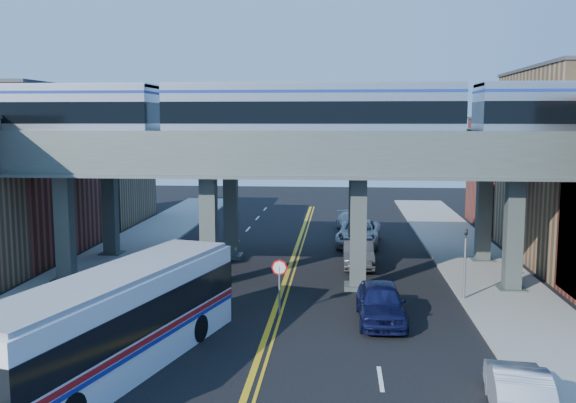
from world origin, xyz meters
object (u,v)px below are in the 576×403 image
Objects in this scene: car_lane_c at (359,233)px; stop_sign at (279,278)px; car_lane_b at (358,253)px; car_parked_curb at (518,391)px; car_lane_d at (351,222)px; transit_train at (312,113)px; car_lane_a at (381,302)px; traffic_signal at (465,256)px; transit_bus at (116,323)px.

stop_sign is at bearing -97.94° from car_lane_c.
car_lane_b is 1.09× the size of car_parked_curb.
transit_train is at bearing -104.26° from car_lane_d.
car_lane_a is at bearing -94.27° from car_lane_d.
car_parked_curb is (-0.70, -12.42, -1.52)m from traffic_signal.
traffic_signal reaches higher than car_lane_d.
traffic_signal reaches higher than stop_sign.
transit_bus is (-14.09, -10.00, -0.55)m from traffic_signal.
car_lane_a is at bearing -41.54° from transit_bus.
car_lane_b is 1.03× the size of car_lane_d.
car_lane_c is 26.81m from car_parked_curb.
traffic_signal is 5.77m from car_lane_a.
transit_bus is 19.47m from car_lane_b.
stop_sign is 0.64× the size of traffic_signal.
stop_sign is at bearing -103.81° from transit_train.
transit_bus is 2.63× the size of car_lane_b.
car_lane_b is 6.86m from car_lane_c.
car_lane_b is at bearing -86.35° from car_lane_c.
car_lane_a is 1.00× the size of car_lane_b.
car_lane_b is (3.87, 10.21, -0.91)m from stop_sign.
stop_sign is at bearing -161.37° from traffic_signal.
transit_train is at bearing -117.69° from car_lane_b.
car_lane_c reaches higher than car_lane_d.
car_lane_b is at bearing 124.91° from traffic_signal.
car_lane_d is at bearing 91.06° from car_lane_a.
transit_bus is at bearing -147.96° from car_lane_a.
car_lane_c is (0.23, 6.86, 0.03)m from car_lane_b.
transit_train is 9.45× the size of car_lane_d.
traffic_signal is at bearing -14.61° from transit_train.
transit_train is at bearing 119.79° from car_lane_a.
car_lane_b is at bearing 92.49° from car_lane_a.
transit_train is at bearing 76.19° from stop_sign.
traffic_signal reaches higher than car_lane_c.
transit_bus is 2.70× the size of car_lane_d.
car_lane_d is at bearing 104.93° from traffic_signal.
car_lane_d is at bearing -1.34° from transit_bus.
car_lane_c reaches higher than car_lane_b.
car_lane_b is 0.81× the size of car_lane_c.
car_lane_d is at bearing 90.32° from car_lane_b.
car_parked_curb is (4.59, -32.26, 0.05)m from car_lane_d.
traffic_signal is 0.86× the size of car_parked_curb.
car_parked_curb reaches higher than car_lane_d.
stop_sign is 0.51× the size of car_lane_a.
traffic_signal is 8.91m from car_lane_b.
car_lane_d is (-0.26, 12.62, -0.12)m from car_lane_b.
transit_train is 9.11m from stop_sign.
traffic_signal is at bearing -65.59° from car_lane_c.
traffic_signal is at bearing -55.94° from car_lane_b.
transit_bus is at bearing -118.61° from car_lane_b.
car_lane_d is (8.80, 29.83, -1.03)m from transit_bus.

